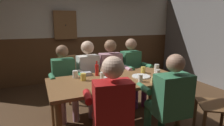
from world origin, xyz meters
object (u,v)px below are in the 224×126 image
Objects in this scene: person_1 at (90,73)px; pint_glass_7 at (157,69)px; pint_glass_3 at (83,77)px; wall_dart_cabinet at (65,25)px; person_3 at (133,68)px; person_4 at (111,108)px; bottle_1 at (97,70)px; pint_glass_4 at (143,70)px; person_5 at (169,97)px; person_2 at (112,70)px; pint_glass_6 at (158,74)px; pint_glass_5 at (107,83)px; table_candle at (152,80)px; pint_glass_2 at (103,76)px; chair_empty_near_right at (223,103)px; plate_0 at (141,76)px; condiment_caddy at (86,74)px; bottle_0 at (116,78)px; person_0 at (65,78)px; pint_glass_1 at (140,78)px; chair_empty_far_end at (71,76)px; dining_table at (117,86)px.

person_1 reaches higher than pint_glass_7.
wall_dart_cabinet is (0.16, 2.36, 0.69)m from pint_glass_3.
person_3 is 1.02× the size of person_4.
bottle_1 is 2.24× the size of pint_glass_4.
pint_glass_4 is at bearing 84.59° from person_5.
person_2 is at bearing 75.78° from person_4.
pint_glass_3 is 0.80× the size of pint_glass_6.
pint_glass_5 is 0.21× the size of wall_dart_cabinet.
table_candle is (0.16, -1.02, 0.10)m from person_2.
person_5 is at bearing -111.05° from pint_glass_6.
bottle_1 is at bearing 91.55° from pint_glass_2.
table_candle is 0.49m from pint_glass_4.
chair_empty_near_right reaches higher than plate_0.
pint_glass_5 is at bearing -159.23° from plate_0.
condiment_caddy is 1.07m from pint_glass_6.
table_candle is 0.32× the size of bottle_0.
plate_0 is 1.08× the size of bottle_0.
person_2 reaches higher than person_0.
pint_glass_7 is at bearing 138.08° from person_1.
pint_glass_5 is (-0.06, -0.96, 0.14)m from person_1.
pint_glass_7 is at bearing 46.84° from table_candle.
person_3 is 1.04× the size of person_5.
person_0 is at bearing 111.27° from pint_glass_5.
pint_glass_1 is (0.61, 0.42, 0.12)m from person_4.
person_1 is at bearing -3.37° from person_3.
person_4 is 4.91× the size of bottle_0.
pint_glass_2 is 0.77× the size of pint_glass_5.
person_0 is 1.35× the size of chair_empty_far_end.
wall_dart_cabinet is (-0.17, 2.73, 0.64)m from bottle_0.
bottle_0 is (-0.13, -0.25, 0.20)m from dining_table.
condiment_caddy is at bearing 34.13° from person_2.
pint_glass_1 is 0.52m from pint_glass_5.
person_0 is 0.58m from pint_glass_3.
dining_table is 0.71m from person_2.
bottle_0 is at bearing -81.66° from bottle_1.
pint_glass_6 is (0.98, -1.54, 0.34)m from chair_empty_far_end.
chair_empty_far_end is 3.50× the size of bottle_0.
condiment_caddy is at bearing 65.37° from pint_glass_3.
pint_glass_5 is (-1.48, 0.48, 0.35)m from chair_empty_near_right.
pint_glass_3 is at bearing 57.36° from person_1.
person_3 is at bearing 26.23° from pint_glass_3.
condiment_caddy is 0.91m from pint_glass_4.
pint_glass_5 reaches higher than pint_glass_1.
person_2 is 1.77m from chair_empty_near_right.
person_5 is at bearing -50.32° from pint_glass_2.
pint_glass_1 is at bearing 96.57° from person_2.
person_2 reaches higher than pint_glass_5.
person_2 is 1.00m from bottle_0.
person_4 is at bearing 75.19° from person_1.
person_2 is at bearing 173.52° from person_1.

